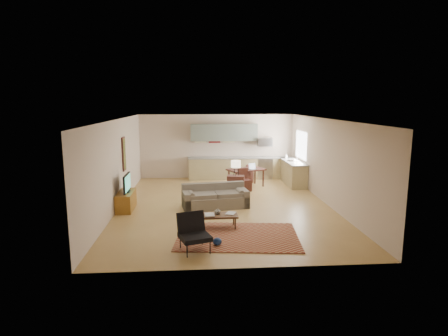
{
  "coord_description": "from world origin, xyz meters",
  "views": [
    {
      "loc": [
        -0.85,
        -11.33,
        3.21
      ],
      "look_at": [
        0.0,
        0.3,
        1.15
      ],
      "focal_mm": 30.0,
      "sensor_mm": 36.0,
      "label": 1
    }
  ],
  "objects": [
    {
      "name": "coffee_table",
      "position": [
        -0.43,
        -2.11,
        0.18
      ],
      "size": [
        1.23,
        0.52,
        0.37
      ],
      "primitive_type": null,
      "rotation": [
        0.0,
        0.0,
        0.03
      ],
      "color": "#462E1B",
      "rests_on": "floor"
    },
    {
      "name": "laptop",
      "position": [
        1.29,
        2.53,
        0.8
      ],
      "size": [
        0.36,
        0.33,
        0.22
      ],
      "primitive_type": null,
      "rotation": [
        0.0,
        0.0,
        0.49
      ],
      "color": "#A5A8AD",
      "rests_on": "dining_table"
    },
    {
      "name": "dining_chair_near",
      "position": [
        0.88,
        1.92,
        0.41
      ],
      "size": [
        0.51,
        0.52,
        0.82
      ],
      "primitive_type": null,
      "rotation": [
        0.0,
        0.0,
        0.35
      ],
      "color": "#3C1D18",
      "rests_on": "floor"
    },
    {
      "name": "console_table",
      "position": [
        0.49,
        1.35,
        0.34
      ],
      "size": [
        0.65,
        0.49,
        0.69
      ],
      "primitive_type": null,
      "rotation": [
        0.0,
        0.0,
        -0.17
      ],
      "color": "#3C1D18",
      "rests_on": "floor"
    },
    {
      "name": "room",
      "position": [
        0.0,
        0.0,
        1.35
      ],
      "size": [
        9.0,
        9.0,
        9.0
      ],
      "color": "#AB8447",
      "rests_on": "ground"
    },
    {
      "name": "rug",
      "position": [
        0.11,
        -2.76,
        0.01
      ],
      "size": [
        3.09,
        2.3,
        0.02
      ],
      "primitive_type": "cube",
      "rotation": [
        0.0,
        0.0,
        -0.11
      ],
      "color": "maroon",
      "rests_on": "floor"
    },
    {
      "name": "kitchen_microwave",
      "position": [
        2.0,
        4.2,
        1.55
      ],
      "size": [
        0.62,
        0.4,
        0.35
      ],
      "primitive_type": "cube",
      "color": "#A5A8AD",
      "rests_on": "room"
    },
    {
      "name": "tv_credenza",
      "position": [
        -3.01,
        -0.2,
        0.27
      ],
      "size": [
        0.45,
        1.18,
        0.54
      ],
      "primitive_type": null,
      "color": "brown",
      "rests_on": "floor"
    },
    {
      "name": "armchair",
      "position": [
        -0.92,
        -3.58,
        0.41
      ],
      "size": [
        0.91,
        0.91,
        0.82
      ],
      "primitive_type": null,
      "rotation": [
        0.0,
        0.0,
        0.32
      ],
      "color": "black",
      "rests_on": "floor"
    },
    {
      "name": "kitchen_counter_right",
      "position": [
        2.93,
        3.0,
        0.46
      ],
      "size": [
        0.64,
        2.26,
        0.92
      ],
      "primitive_type": null,
      "color": "tan",
      "rests_on": "ground"
    },
    {
      "name": "dining_chair_far",
      "position": [
        1.16,
        3.33,
        0.39
      ],
      "size": [
        0.52,
        0.53,
        0.78
      ],
      "primitive_type": null,
      "rotation": [
        0.0,
        0.0,
        3.69
      ],
      "color": "#3C1D18",
      "rests_on": "floor"
    },
    {
      "name": "tv",
      "position": [
        -2.96,
        -0.2,
        0.81
      ],
      "size": [
        0.09,
        0.9,
        0.54
      ],
      "primitive_type": null,
      "color": "black",
      "rests_on": "tv_credenza"
    },
    {
      "name": "upper_cabinets",
      "position": [
        0.3,
        4.33,
        1.95
      ],
      "size": [
        2.8,
        0.34,
        0.7
      ],
      "primitive_type": "cube",
      "color": "slate",
      "rests_on": "room"
    },
    {
      "name": "table_lamp",
      "position": [
        0.49,
        1.35,
        0.96
      ],
      "size": [
        0.34,
        0.34,
        0.55
      ],
      "primitive_type": null,
      "rotation": [
        0.0,
        0.0,
        -0.03
      ],
      "color": "beige",
      "rests_on": "console_table"
    },
    {
      "name": "triptych",
      "position": [
        -0.1,
        4.47,
        1.75
      ],
      "size": [
        1.7,
        0.04,
        0.5
      ],
      "primitive_type": null,
      "color": "#F2EABD",
      "rests_on": "room"
    },
    {
      "name": "sofa",
      "position": [
        -0.3,
        -0.18,
        0.36
      ],
      "size": [
        2.19,
        1.23,
        0.72
      ],
      "primitive_type": null,
      "rotation": [
        0.0,
        0.0,
        0.16
      ],
      "color": "#685E51",
      "rests_on": "floor"
    },
    {
      "name": "window_right",
      "position": [
        3.23,
        3.0,
        1.55
      ],
      "size": [
        0.02,
        1.4,
        1.05
      ],
      "primitive_type": "cube",
      "color": "white",
      "rests_on": "room"
    },
    {
      "name": "kitchen_counter_back",
      "position": [
        0.9,
        4.18,
        0.46
      ],
      "size": [
        4.26,
        0.64,
        0.92
      ],
      "primitive_type": null,
      "color": "tan",
      "rests_on": "ground"
    },
    {
      "name": "wall_art_left",
      "position": [
        -3.21,
        0.9,
        1.55
      ],
      "size": [
        0.06,
        0.42,
        1.1
      ],
      "primitive_type": null,
      "color": "olive",
      "rests_on": "room"
    },
    {
      "name": "book_a",
      "position": [
        -0.67,
        -2.17,
        0.38
      ],
      "size": [
        0.28,
        0.36,
        0.03
      ],
      "primitive_type": "imported",
      "rotation": [
        0.0,
        0.0,
        0.06
      ],
      "color": "maroon",
      "rests_on": "coffee_table"
    },
    {
      "name": "kitchen_range",
      "position": [
        2.0,
        4.18,
        0.45
      ],
      "size": [
        0.62,
        0.62,
        0.9
      ],
      "primitive_type": "cube",
      "color": "#A5A8AD",
      "rests_on": "ground"
    },
    {
      "name": "book_b",
      "position": [
        -0.1,
        -2.01,
        0.37
      ],
      "size": [
        0.43,
        0.45,
        0.02
      ],
      "primitive_type": "imported",
      "rotation": [
        0.0,
        0.0,
        -0.38
      ],
      "color": "navy",
      "rests_on": "coffee_table"
    },
    {
      "name": "soap_bottle",
      "position": [
        2.83,
        3.72,
        1.02
      ],
      "size": [
        0.12,
        0.12,
        0.19
      ],
      "primitive_type": "imported",
      "rotation": [
        0.0,
        0.0,
        0.17
      ],
      "color": "#F2EABD",
      "rests_on": "kitchen_counter_right"
    },
    {
      "name": "vase",
      "position": [
        -0.34,
        -2.06,
        0.45
      ],
      "size": [
        0.22,
        0.22,
        0.17
      ],
      "primitive_type": "imported",
      "rotation": [
        0.0,
        0.0,
        0.17
      ],
      "color": "black",
      "rests_on": "coffee_table"
    },
    {
      "name": "dining_table",
      "position": [
        1.02,
        2.62,
        0.35
      ],
      "size": [
        1.57,
        1.27,
        0.69
      ],
      "primitive_type": null,
      "rotation": [
        0.0,
        0.0,
        0.41
      ],
      "color": "#3C1D18",
      "rests_on": "floor"
    }
  ]
}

